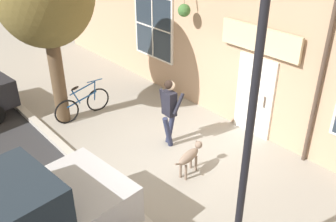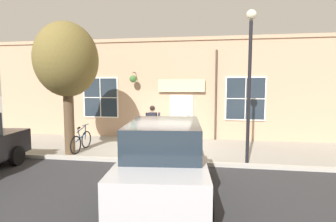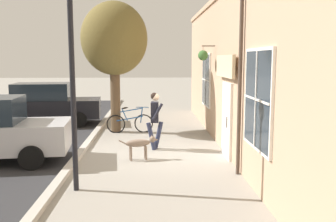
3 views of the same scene
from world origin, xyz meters
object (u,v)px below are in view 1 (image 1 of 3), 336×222
object	(u,v)px
dog_on_leash	(190,156)
street_lamp	(254,97)
pedestrian_walking	(169,107)
leaning_bicycle	(83,104)

from	to	relation	value
dog_on_leash	street_lamp	distance (m)	3.84
pedestrian_walking	dog_on_leash	size ratio (longest dim) A/B	1.62
dog_on_leash	pedestrian_walking	bearing A→B (deg)	-109.49
pedestrian_walking	leaning_bicycle	world-z (taller)	pedestrian_walking
dog_on_leash	street_lamp	world-z (taller)	street_lamp
leaning_bicycle	street_lamp	world-z (taller)	street_lamp
dog_on_leash	street_lamp	xyz separation A→B (m)	(1.28, 2.36, 2.75)
dog_on_leash	leaning_bicycle	size ratio (longest dim) A/B	0.62
pedestrian_walking	street_lamp	world-z (taller)	street_lamp
dog_on_leash	street_lamp	size ratio (longest dim) A/B	0.22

